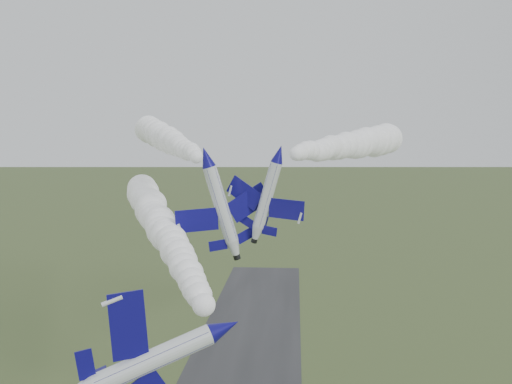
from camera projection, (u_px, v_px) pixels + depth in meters
jet_lead at (225, 328)px, 38.55m from camera, size 6.30×11.77×9.65m
smoke_trail_jet_lead at (160, 225)px, 74.05m from camera, size 31.99×65.56×5.39m
jet_pair_left at (206, 157)px, 67.52m from camera, size 11.63×14.00×4.55m
smoke_trail_jet_pair_left at (165, 138)px, 103.60m from camera, size 29.20×66.89×5.87m
jet_pair_right at (279, 154)px, 67.05m from camera, size 10.01×12.01×3.95m
smoke_trail_jet_pair_right at (353, 145)px, 93.28m from camera, size 25.74×52.16×5.90m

